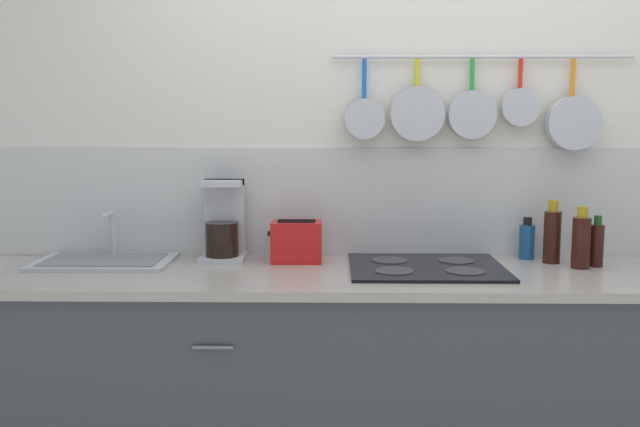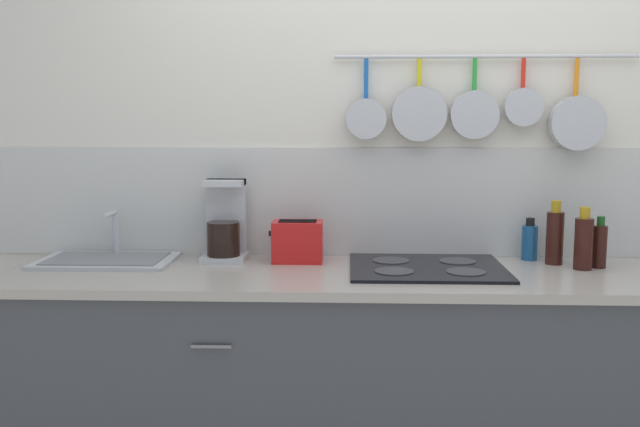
% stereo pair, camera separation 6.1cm
% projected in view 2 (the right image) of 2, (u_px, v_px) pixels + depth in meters
% --- Properties ---
extents(wall_back, '(7.20, 0.16, 2.60)m').
position_uv_depth(wall_back, '(428.00, 173.00, 3.01)').
color(wall_back, silver).
rests_on(wall_back, ground_plane).
extents(cabinet_base, '(3.20, 0.64, 0.89)m').
position_uv_depth(cabinet_base, '(433.00, 394.00, 2.76)').
color(cabinet_base, '#3F4247').
rests_on(cabinet_base, ground_plane).
extents(countertop, '(3.24, 0.66, 0.03)m').
position_uv_depth(countertop, '(436.00, 277.00, 2.70)').
color(countertop, '#A59E93').
rests_on(countertop, cabinet_base).
extents(sink_basin, '(0.54, 0.35, 0.20)m').
position_uv_depth(sink_basin, '(107.00, 258.00, 2.89)').
color(sink_basin, '#B7BABF').
rests_on(sink_basin, countertop).
extents(coffee_maker, '(0.18, 0.18, 0.33)m').
position_uv_depth(coffee_maker, '(225.00, 227.00, 2.93)').
color(coffee_maker, '#B7BABF').
rests_on(coffee_maker, countertop).
extents(toaster, '(0.22, 0.14, 0.17)m').
position_uv_depth(toaster, '(298.00, 241.00, 2.89)').
color(toaster, red).
rests_on(toaster, countertop).
extents(cooktop, '(0.59, 0.51, 0.01)m').
position_uv_depth(cooktop, '(427.00, 268.00, 2.75)').
color(cooktop, black).
rests_on(cooktop, countertop).
extents(bottle_vinegar, '(0.06, 0.06, 0.17)m').
position_uv_depth(bottle_vinegar, '(530.00, 241.00, 2.93)').
color(bottle_vinegar, navy).
rests_on(bottle_vinegar, countertop).
extents(bottle_olive_oil, '(0.07, 0.07, 0.26)m').
position_uv_depth(bottle_olive_oil, '(555.00, 236.00, 2.84)').
color(bottle_olive_oil, '#33140F').
rests_on(bottle_olive_oil, countertop).
extents(bottle_cooking_wine, '(0.07, 0.07, 0.24)m').
position_uv_depth(bottle_cooking_wine, '(584.00, 242.00, 2.74)').
color(bottle_cooking_wine, '#33140F').
rests_on(bottle_cooking_wine, countertop).
extents(bottle_sesame_oil, '(0.05, 0.05, 0.20)m').
position_uv_depth(bottle_sesame_oil, '(600.00, 245.00, 2.77)').
color(bottle_sesame_oil, '#33140F').
rests_on(bottle_sesame_oil, countertop).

